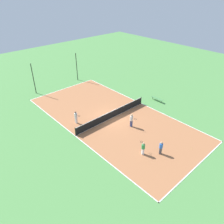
% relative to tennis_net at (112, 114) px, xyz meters
% --- Properties ---
extents(ground_plane, '(80.00, 80.00, 0.00)m').
position_rel_tennis_net_xyz_m(ground_plane, '(0.00, 0.00, -0.58)').
color(ground_plane, '#518E47').
extents(court_surface, '(11.70, 24.10, 0.02)m').
position_rel_tennis_net_xyz_m(court_surface, '(0.00, 0.00, -0.57)').
color(court_surface, '#AD6B42').
rests_on(court_surface, ground_plane).
extents(tennis_net, '(11.50, 0.10, 1.09)m').
position_rel_tennis_net_xyz_m(tennis_net, '(0.00, 0.00, 0.00)').
color(tennis_net, black).
rests_on(tennis_net, court_surface).
extents(bench, '(0.36, 1.98, 0.45)m').
position_rel_tennis_net_xyz_m(bench, '(8.13, -1.09, -0.18)').
color(bench, '#4C8C4C').
rests_on(bench, ground_plane).
extents(player_far_white, '(0.39, 0.95, 1.75)m').
position_rel_tennis_net_xyz_m(player_far_white, '(0.40, -3.07, 0.46)').
color(player_far_white, navy).
rests_on(player_far_white, court_surface).
extents(player_near_blue, '(0.51, 0.51, 1.55)m').
position_rel_tennis_net_xyz_m(player_near_blue, '(-0.97, -8.49, 0.32)').
color(player_near_blue, '#4C4C51').
rests_on(player_near_blue, court_surface).
extents(player_near_white, '(0.47, 0.97, 1.70)m').
position_rel_tennis_net_xyz_m(player_near_white, '(-4.16, 2.11, 0.42)').
color(player_near_white, white).
rests_on(player_near_white, court_surface).
extents(player_far_green, '(0.75, 0.97, 1.49)m').
position_rel_tennis_net_xyz_m(player_far_green, '(-2.35, -7.30, 0.29)').
color(player_far_green, white).
rests_on(player_far_green, court_surface).
extents(tennis_ball_far_baseline, '(0.07, 0.07, 0.07)m').
position_rel_tennis_net_xyz_m(tennis_ball_far_baseline, '(5.30, -3.48, -0.52)').
color(tennis_ball_far_baseline, '#CCE033').
rests_on(tennis_ball_far_baseline, court_surface).
extents(tennis_ball_midcourt, '(0.07, 0.07, 0.07)m').
position_rel_tennis_net_xyz_m(tennis_ball_midcourt, '(2.19, -10.33, -0.52)').
color(tennis_ball_midcourt, '#CCE033').
rests_on(tennis_ball_midcourt, court_surface).
extents(fence_post_back_left, '(0.12, 0.12, 4.87)m').
position_rel_tennis_net_xyz_m(fence_post_back_left, '(-4.02, 13.64, 1.86)').
color(fence_post_back_left, black).
rests_on(fence_post_back_left, ground_plane).
extents(fence_post_back_right, '(0.12, 0.12, 4.87)m').
position_rel_tennis_net_xyz_m(fence_post_back_right, '(4.02, 13.64, 1.86)').
color(fence_post_back_right, black).
rests_on(fence_post_back_right, ground_plane).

